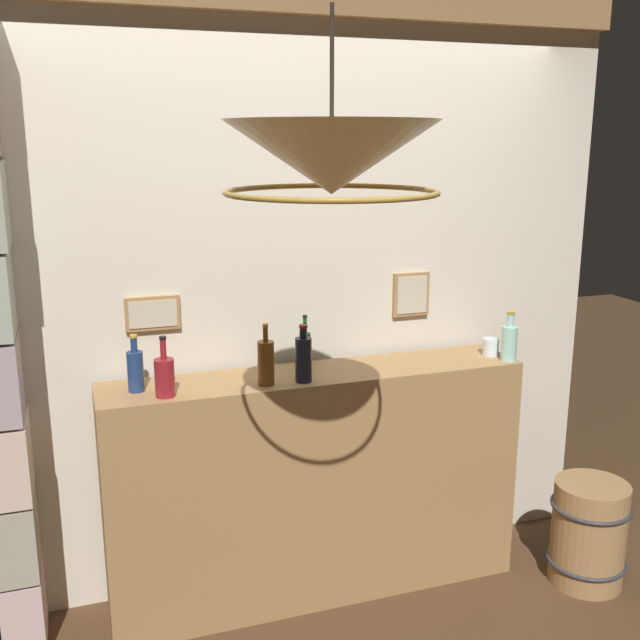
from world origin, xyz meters
The scene contains 11 objects.
panelled_rear_partition centered at (0.00, 1.10, 1.44)m, with size 3.06×0.15×2.73m.
bar_shelf_unit centered at (0.00, 0.84, 0.54)m, with size 1.89×0.35×1.07m, color #9E7547.
liquor_bottle_amaro centered at (-0.77, 0.85, 1.16)m, with size 0.07×0.07×0.24m.
liquor_bottle_mezcal centered at (-0.67, 0.75, 1.16)m, with size 0.08×0.08×0.25m.
liquor_bottle_vermouth centered at (-0.25, 0.75, 1.17)m, with size 0.07×0.07×0.26m.
liquor_bottle_tequila centered at (-0.03, 0.92, 1.16)m, with size 0.05×0.05×0.24m.
liquor_bottle_vodka centered at (0.90, 0.73, 1.16)m, with size 0.07×0.07×0.23m.
liquor_bottle_whiskey centered at (-0.09, 0.74, 1.18)m, with size 0.07×0.07×0.25m.
glass_tumbler_rocks centered at (0.87, 0.83, 1.11)m, with size 0.07×0.07×0.08m.
pendant_lamp centered at (-0.29, -0.15, 2.02)m, with size 0.60×0.60×0.50m.
wooden_barrel centered at (1.24, 0.48, 0.25)m, with size 0.37×0.37×0.51m.
Camera 1 is at (-1.01, -2.13, 2.08)m, focal length 41.95 mm.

